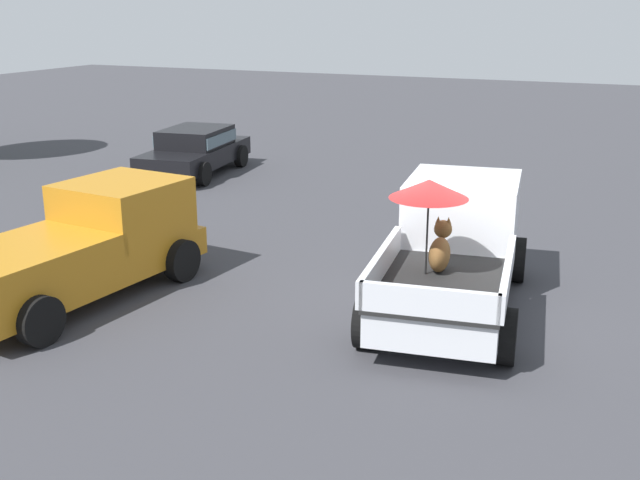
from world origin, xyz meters
TOP-DOWN VIEW (x-y plane):
  - ground_plane at (0.00, 0.00)m, footprint 80.00×80.00m
  - pickup_truck_main at (0.45, 0.07)m, footprint 5.25×2.79m
  - pickup_truck_red at (-1.82, 5.86)m, footprint 4.97×2.57m
  - parked_sedan_near at (7.42, 9.51)m, footprint 4.48×2.38m

SIDE VIEW (x-z plane):
  - ground_plane at x=0.00m, z-range 0.00..0.00m
  - parked_sedan_near at x=7.42m, z-range 0.08..1.41m
  - pickup_truck_red at x=-1.82m, z-range -0.03..1.77m
  - pickup_truck_main at x=0.45m, z-range -0.20..2.14m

